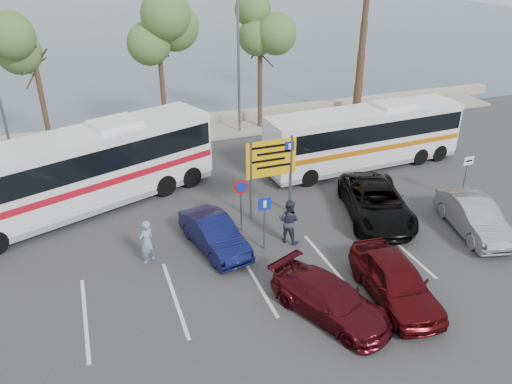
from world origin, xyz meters
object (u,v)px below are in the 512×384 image
object	(u,v)px
direction_sign	(271,164)
car_blue	(214,234)
coach_bus_right	(364,139)
pedestrian_near	(147,242)
pedestrian_far	(289,221)
coach_bus_left	(82,174)
car_red	(395,280)
suv_black	(376,202)
street_lamp_right	(239,59)
car_maroon	(330,299)
car_silver_b	(474,217)

from	to	relation	value
direction_sign	car_blue	world-z (taller)	direction_sign
coach_bus_right	car_blue	xyz separation A→B (m)	(-9.50, -5.00, -0.89)
pedestrian_near	pedestrian_far	world-z (taller)	pedestrian_far
coach_bus_left	car_red	bearing A→B (deg)	-47.19
coach_bus_right	car_red	size ratio (longest dim) A/B	2.47
suv_black	pedestrian_far	xyz separation A→B (m)	(-4.29, -0.50, 0.18)
coach_bus_right	car_red	bearing A→B (deg)	-115.17
pedestrian_near	pedestrian_far	bearing A→B (deg)	143.10
coach_bus_left	suv_black	xyz separation A→B (m)	(11.70, -5.04, -1.00)
pedestrian_far	street_lamp_right	bearing A→B (deg)	-51.22
street_lamp_right	car_blue	xyz separation A→B (m)	(-5.00, -12.02, -3.96)
street_lamp_right	suv_black	size ratio (longest dim) A/B	1.51
suv_black	pedestrian_near	size ratio (longest dim) A/B	3.05
street_lamp_right	pedestrian_near	xyz separation A→B (m)	(-7.57, -12.06, -3.73)
coach_bus_right	direction_sign	bearing A→B (deg)	-153.05
coach_bus_right	suv_black	distance (m)	5.56
car_maroon	car_blue	bearing A→B (deg)	92.07
suv_black	pedestrian_far	world-z (taller)	pedestrian_far
car_maroon	suv_black	world-z (taller)	suv_black
street_lamp_right	pedestrian_far	world-z (taller)	street_lamp_right
coach_bus_right	car_blue	bearing A→B (deg)	-152.24
direction_sign	coach_bus_right	bearing A→B (deg)	26.95
direction_sign	car_red	size ratio (longest dim) A/B	0.83
car_maroon	car_red	world-z (taller)	car_red
street_lamp_right	suv_black	xyz separation A→B (m)	(2.20, -12.02, -3.86)
direction_sign	suv_black	xyz separation A→B (m)	(4.20, -1.70, -1.69)
car_blue	car_maroon	size ratio (longest dim) A/B	0.92
car_maroon	car_red	bearing A→B (deg)	-23.58
car_silver_b	pedestrian_near	world-z (taller)	pedestrian_near
car_maroon	car_silver_b	distance (m)	8.32
direction_sign	coach_bus_right	world-z (taller)	direction_sign
direction_sign	car_blue	bearing A→B (deg)	-150.54
coach_bus_left	car_blue	bearing A→B (deg)	-48.23
direction_sign	pedestrian_far	distance (m)	2.67
direction_sign	car_maroon	bearing A→B (deg)	-95.16
coach_bus_right	pedestrian_near	distance (m)	13.10
car_blue	pedestrian_far	world-z (taller)	pedestrian_far
street_lamp_right	pedestrian_near	bearing A→B (deg)	-122.11
car_maroon	pedestrian_far	world-z (taller)	pedestrian_far
direction_sign	car_blue	distance (m)	3.89
car_silver_b	street_lamp_right	bearing A→B (deg)	123.26
car_maroon	pedestrian_near	xyz separation A→B (m)	(-4.97, 4.96, 0.26)
suv_black	coach_bus_left	bearing A→B (deg)	173.99
coach_bus_left	suv_black	bearing A→B (deg)	-23.30
coach_bus_right	car_maroon	size ratio (longest dim) A/B	2.53
coach_bus_right	pedestrian_far	bearing A→B (deg)	-140.15
direction_sign	pedestrian_near	bearing A→B (deg)	-162.66
pedestrian_near	car_blue	bearing A→B (deg)	148.83
direction_sign	car_maroon	size ratio (longest dim) A/B	0.85
coach_bus_left	car_silver_b	xyz separation A→B (m)	(14.81, -7.46, -1.03)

